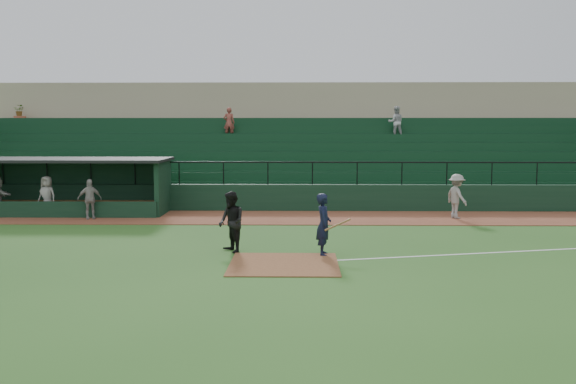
{
  "coord_description": "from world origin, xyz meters",
  "views": [
    {
      "loc": [
        0.44,
        -18.35,
        3.83
      ],
      "look_at": [
        0.0,
        5.0,
        1.4
      ],
      "focal_mm": 39.85,
      "sensor_mm": 36.0,
      "label": 1
    }
  ],
  "objects": [
    {
      "name": "ground",
      "position": [
        0.0,
        0.0,
        0.0
      ],
      "size": [
        90.0,
        90.0,
        0.0
      ],
      "primitive_type": "plane",
      "color": "#26521A",
      "rests_on": "ground"
    },
    {
      "name": "dugout_player_b",
      "position": [
        -10.25,
        8.23,
        0.87
      ],
      "size": [
        0.94,
        0.74,
        1.69
      ],
      "primitive_type": "imported",
      "rotation": [
        0.0,
        0.0,
        -0.27
      ],
      "color": "#A09B95",
      "rests_on": "warning_track"
    },
    {
      "name": "batter_at_plate",
      "position": [
        1.14,
        0.31,
        0.92
      ],
      "size": [
        1.03,
        0.71,
        1.85
      ],
      "color": "black",
      "rests_on": "ground"
    },
    {
      "name": "umpire",
      "position": [
        -1.64,
        0.73,
        0.92
      ],
      "size": [
        1.06,
        1.13,
        1.85
      ],
      "primitive_type": "imported",
      "rotation": [
        0.0,
        0.0,
        -1.03
      ],
      "color": "black",
      "rests_on": "ground"
    },
    {
      "name": "dugout",
      "position": [
        -9.75,
        9.56,
        1.33
      ],
      "size": [
        8.9,
        3.2,
        2.42
      ],
      "color": "black",
      "rests_on": "ground"
    },
    {
      "name": "dugout_player_a",
      "position": [
        -8.17,
        7.42,
        0.85
      ],
      "size": [
        1.03,
        0.76,
        1.63
      ],
      "primitive_type": "imported",
      "rotation": [
        0.0,
        0.0,
        0.44
      ],
      "color": "#A09A96",
      "rests_on": "warning_track"
    },
    {
      "name": "home_plate_dirt",
      "position": [
        0.0,
        -1.0,
        0.01
      ],
      "size": [
        3.0,
        3.0,
        0.03
      ],
      "primitive_type": "cube",
      "color": "brown",
      "rests_on": "ground"
    },
    {
      "name": "stadium_structure",
      "position": [
        -0.0,
        16.46,
        2.3
      ],
      "size": [
        38.0,
        13.08,
        6.4
      ],
      "color": "black",
      "rests_on": "ground"
    },
    {
      "name": "warning_track",
      "position": [
        0.0,
        8.0,
        0.01
      ],
      "size": [
        40.0,
        4.0,
        0.03
      ],
      "primitive_type": "cube",
      "color": "brown",
      "rests_on": "ground"
    },
    {
      "name": "foul_line",
      "position": [
        8.0,
        1.2,
        0.01
      ],
      "size": [
        17.49,
        4.44,
        0.01
      ],
      "primitive_type": "cube",
      "rotation": [
        0.0,
        0.0,
        0.24
      ],
      "color": "white",
      "rests_on": "ground"
    },
    {
      "name": "runner",
      "position": [
        6.89,
        7.84,
        0.94
      ],
      "size": [
        1.07,
        1.35,
        1.83
      ],
      "primitive_type": "imported",
      "rotation": [
        0.0,
        0.0,
        1.95
      ],
      "color": "gray",
      "rests_on": "warning_track"
    }
  ]
}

